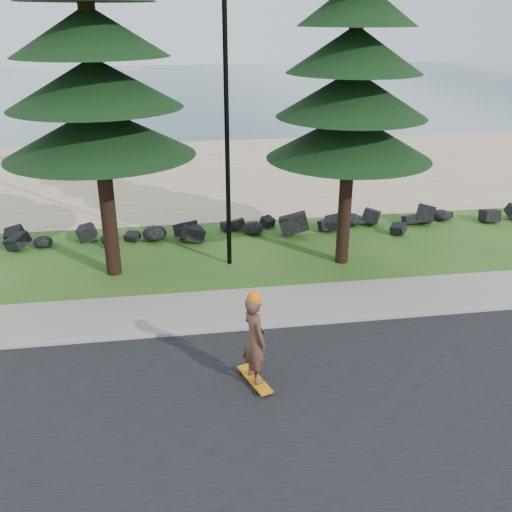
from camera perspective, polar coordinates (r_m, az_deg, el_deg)
The scene contains 9 objects.
ground at distance 14.98m, azimuth -1.31°, elevation -5.59°, with size 160.00×160.00×0.00m, color #28571B.
road at distance 11.27m, azimuth 1.83°, elevation -16.43°, with size 160.00×7.00×0.02m, color black.
kerb at distance 14.18m, azimuth -0.83°, elevation -7.13°, with size 160.00×0.20×0.10m, color #9F998F.
sidewalk at distance 15.14m, azimuth -1.41°, elevation -5.10°, with size 160.00×2.00×0.08m, color gray.
beach_sand at distance 28.51m, azimuth -5.20°, elevation 8.37°, with size 160.00×15.00×0.01m, color tan.
ocean at distance 64.47m, azimuth -7.55°, elevation 16.45°, with size 160.00×58.00×0.01m, color #32555F.
seawall_boulders at distance 20.05m, azimuth -3.42°, elevation 2.02°, with size 60.00×2.40×1.10m, color black, non-canonical shape.
lamp_post at distance 16.61m, azimuth -2.93°, elevation 12.46°, with size 0.25×0.14×8.14m.
skateboarder at distance 11.71m, azimuth -0.15°, elevation -8.33°, with size 0.66×1.18×2.14m.
Camera 1 is at (-1.67, -13.05, 7.17)m, focal length 40.00 mm.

